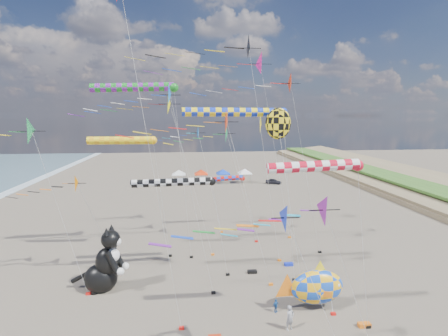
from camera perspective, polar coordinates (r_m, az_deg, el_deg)
name	(u,v)px	position (r m, az deg, el deg)	size (l,w,h in m)	color
delta_kite_0	(155,99)	(28.38, -11.18, 11.03)	(9.82, 1.83, 17.91)	blue
delta_kite_1	(193,135)	(44.22, -5.07, 5.35)	(9.26, 2.04, 14.20)	blue
delta_kite_2	(20,134)	(32.04, -30.31, 4.85)	(11.25, 2.50, 15.38)	#1F9049
delta_kite_3	(217,125)	(29.33, -1.11, 7.08)	(12.28, 2.20, 15.99)	red
delta_kite_4	(66,185)	(36.36, -24.36, -2.51)	(9.53, 1.84, 10.08)	orange
delta_kite_5	(306,211)	(20.35, 13.28, -6.90)	(9.78, 1.97, 11.25)	#951599
delta_kite_7	(254,64)	(42.39, 4.98, 16.56)	(16.81, 3.05, 23.02)	#FF1795
delta_kite_8	(277,220)	(18.75, 8.57, -8.47)	(9.87, 1.63, 11.09)	#112EDB
delta_kite_9	(172,106)	(36.74, -8.51, 10.05)	(12.98, 2.57, 17.89)	#FFF20D
delta_kite_10	(247,52)	(35.40, 3.78, 18.42)	(13.36, 2.59, 22.98)	black
delta_kite_11	(283,85)	(37.59, 9.61, 13.15)	(13.38, 2.38, 19.91)	red
delta_kite_12	(231,135)	(40.59, 1.20, 5.34)	(9.58, 2.37, 14.48)	#168E48
windsock_0	(319,167)	(24.03, 15.26, 0.14)	(7.87, 0.77, 12.37)	red
windsock_1	(176,183)	(32.19, -7.82, -2.39)	(9.01, 0.76, 9.67)	black
windsock_2	(138,88)	(36.63, -13.93, 12.57)	(9.80, 0.91, 18.55)	#188421
windsock_3	(238,113)	(30.21, 2.33, 8.98)	(10.39, 0.80, 16.00)	#1431C8
windsock_4	(125,141)	(37.46, -15.93, 4.28)	(8.30, 0.86, 13.22)	#F2AE14
windsock_5	(223,179)	(47.10, -0.16, -1.83)	(7.76, 0.66, 7.21)	red
angelfish_kite	(276,125)	(29.91, 8.47, 6.95)	(3.74, 3.02, 15.96)	yellow
cat_inflatable	(104,258)	(33.28, -19.07, -13.72)	(4.39, 2.19, 5.92)	black
fish_inflatable	(316,287)	(30.12, 14.83, -18.24)	(5.66, 2.02, 4.05)	blue
person_adult	(290,318)	(27.70, 10.71, -22.91)	(0.67, 0.44, 1.84)	gray
child_green	(301,290)	(32.10, 12.54, -18.91)	(0.60, 0.47, 1.23)	#218545
child_blue	(276,306)	(29.72, 8.45, -21.35)	(0.63, 0.26, 1.07)	#235CA8
kite_bag_1	(289,264)	(37.90, 10.52, -15.18)	(0.90, 0.44, 0.30)	#1325C0
kite_bag_2	(364,325)	(29.82, 21.92, -22.67)	(0.90, 0.44, 0.30)	orange
kite_bag_3	(252,272)	(35.81, 4.62, -16.53)	(0.90, 0.44, 0.30)	black
tent_row	(212,170)	(79.00, -1.95, -0.32)	(19.20, 4.20, 3.80)	silver
parked_car	(274,181)	(79.73, 8.10, -2.17)	(1.43, 3.56, 1.21)	#26262D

